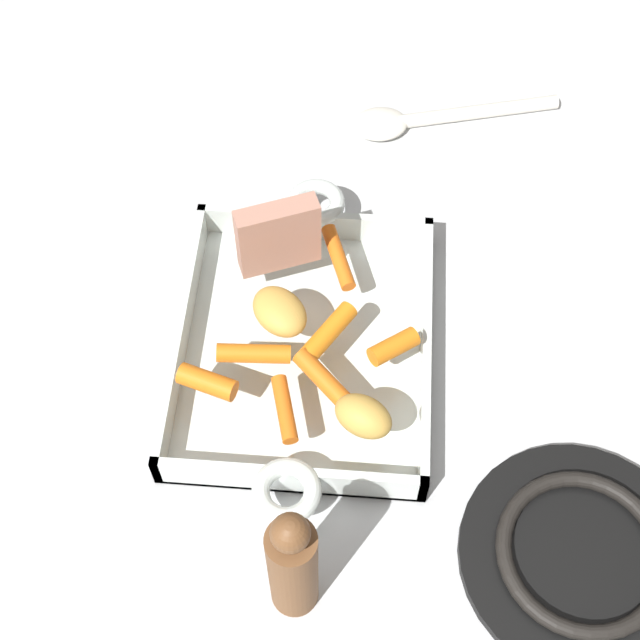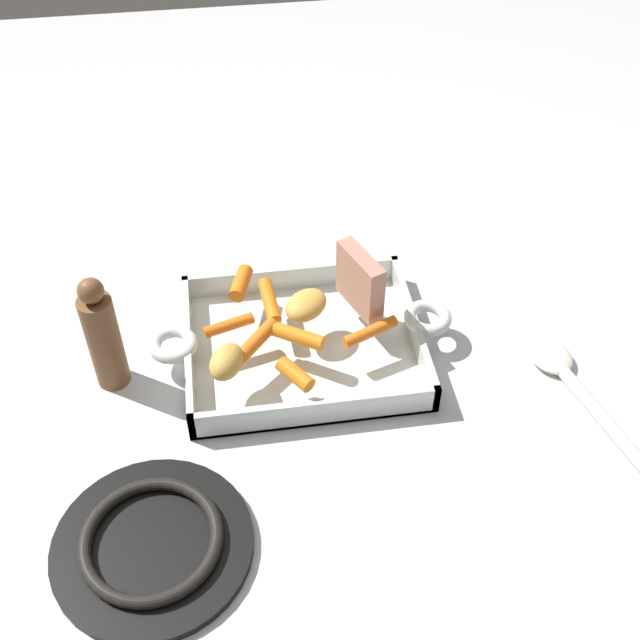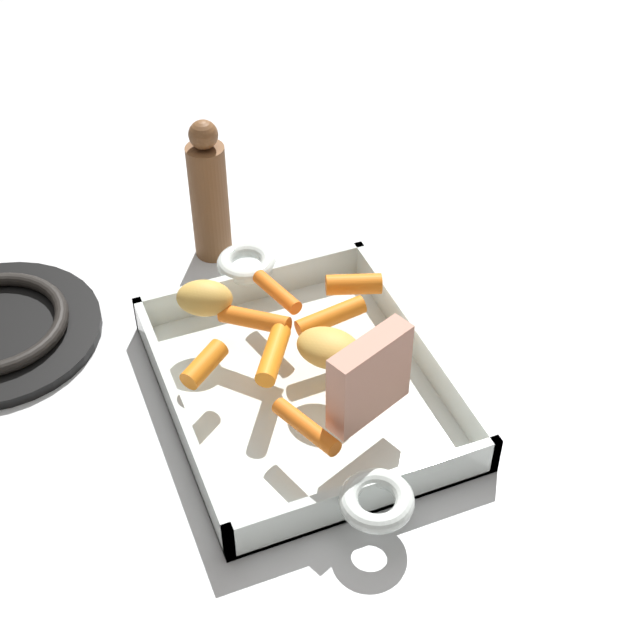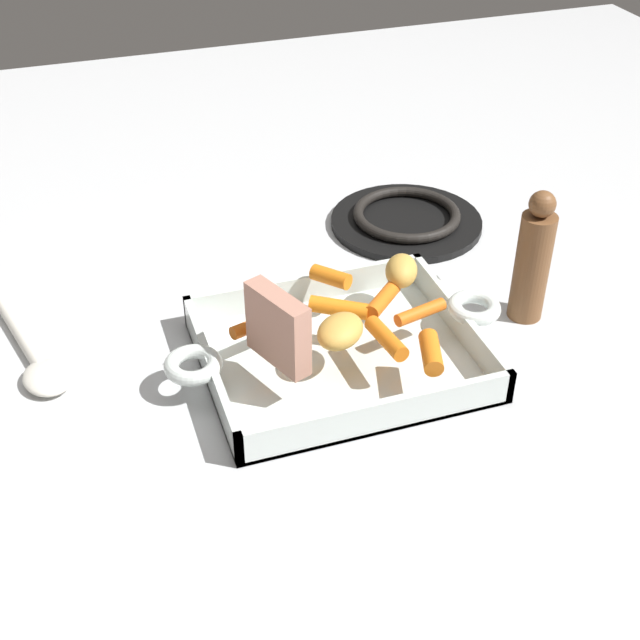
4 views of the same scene
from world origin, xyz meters
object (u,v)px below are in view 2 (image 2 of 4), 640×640
(baby_carrot_northwest, at_px, (241,283))
(pepper_mill, at_px, (103,336))
(roasting_dish, at_px, (303,344))
(potato_near_roast, at_px, (306,305))
(baby_carrot_southwest, at_px, (298,336))
(baby_carrot_long, at_px, (295,374))
(baby_carrot_short, at_px, (370,332))
(baby_carrot_northeast, at_px, (270,301))
(baby_carrot_center_right, at_px, (229,325))
(baby_carrot_southeast, at_px, (256,341))
(roast_slice_thin, at_px, (360,281))
(potato_golden_large, at_px, (226,362))
(serving_spoon, at_px, (576,386))
(stove_burner_rear, at_px, (152,543))

(baby_carrot_northwest, relative_size, pepper_mill, 0.33)
(roasting_dish, height_order, potato_near_roast, potato_near_roast)
(pepper_mill, bearing_deg, baby_carrot_southwest, 177.00)
(baby_carrot_long, height_order, potato_near_roast, potato_near_roast)
(potato_near_roast, height_order, pepper_mill, pepper_mill)
(baby_carrot_short, distance_m, baby_carrot_northeast, 0.14)
(baby_carrot_short, relative_size, baby_carrot_center_right, 1.14)
(baby_carrot_center_right, distance_m, pepper_mill, 0.15)
(baby_carrot_southeast, bearing_deg, pepper_mill, -3.84)
(roast_slice_thin, relative_size, potato_near_roast, 1.32)
(roasting_dish, distance_m, baby_carrot_northwest, 0.11)
(baby_carrot_short, xyz_separation_m, potato_golden_large, (0.18, 0.03, 0.01))
(baby_carrot_center_right, relative_size, baby_carrot_northeast, 0.93)
(baby_carrot_northwest, xyz_separation_m, potato_near_roast, (-0.08, 0.06, 0.00))
(baby_carrot_center_right, distance_m, baby_carrot_northeast, 0.06)
(baby_carrot_center_right, relative_size, potato_golden_large, 1.17)
(baby_carrot_northwest, distance_m, baby_carrot_southwest, 0.12)
(potato_near_roast, bearing_deg, roast_slice_thin, -173.77)
(baby_carrot_northeast, distance_m, potato_golden_large, 0.12)
(baby_carrot_southwest, distance_m, potato_golden_large, 0.10)
(roast_slice_thin, xyz_separation_m, baby_carrot_northeast, (0.11, -0.01, -0.03))
(baby_carrot_northwest, height_order, potato_near_roast, potato_near_roast)
(baby_carrot_northwest, xyz_separation_m, baby_carrot_long, (-0.05, 0.17, -0.00))
(baby_carrot_southwest, height_order, baby_carrot_long, baby_carrot_long)
(serving_spoon, bearing_deg, roasting_dish, 55.96)
(baby_carrot_center_right, height_order, baby_carrot_southeast, baby_carrot_southeast)
(stove_burner_rear, distance_m, pepper_mill, 0.25)
(baby_carrot_northwest, bearing_deg, roasting_dish, 131.14)
(baby_carrot_southwest, bearing_deg, roast_slice_thin, -147.09)
(roasting_dish, relative_size, baby_carrot_long, 8.00)
(baby_carrot_center_right, xyz_separation_m, baby_carrot_northeast, (-0.05, -0.03, 0.00))
(roasting_dish, height_order, baby_carrot_northwest, baby_carrot_northwest)
(baby_carrot_center_right, distance_m, potato_near_roast, 0.10)
(roast_slice_thin, distance_m, baby_carrot_center_right, 0.17)
(potato_near_roast, bearing_deg, pepper_mill, 8.23)
(roast_slice_thin, relative_size, baby_carrot_center_right, 1.27)
(baby_carrot_short, distance_m, baby_carrot_southwest, 0.09)
(baby_carrot_southwest, distance_m, baby_carrot_long, 0.06)
(serving_spoon, relative_size, pepper_mill, 1.50)
(baby_carrot_northeast, bearing_deg, stove_burner_rear, 62.75)
(roasting_dish, xyz_separation_m, baby_carrot_long, (0.02, 0.09, 0.04))
(roast_slice_thin, xyz_separation_m, potato_golden_large, (0.17, 0.09, -0.02))
(potato_near_roast, bearing_deg, baby_carrot_northwest, -36.74)
(baby_carrot_northeast, xyz_separation_m, baby_carrot_southeast, (0.02, 0.07, -0.00))
(roasting_dish, height_order, baby_carrot_northeast, baby_carrot_northeast)
(roasting_dish, height_order, serving_spoon, roasting_dish)
(roasting_dish, distance_m, serving_spoon, 0.34)
(stove_burner_rear, bearing_deg, baby_carrot_southeast, -119.47)
(pepper_mill, bearing_deg, baby_carrot_long, 161.55)
(baby_carrot_northwest, relative_size, baby_carrot_northeast, 0.79)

